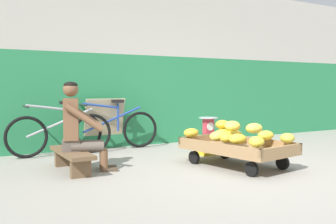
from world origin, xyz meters
TOP-DOWN VIEW (x-y plane):
  - ground_plane at (0.00, 0.00)m, footprint 80.00×80.00m
  - back_wall at (0.00, 3.01)m, footprint 16.00×0.30m
  - banana_cart at (0.19, 0.47)m, footprint 1.07×1.56m
  - banana_pile at (0.14, 0.44)m, footprint 1.03×1.40m
  - low_bench at (-1.83, 1.26)m, footprint 0.30×1.10m
  - vendor_seated at (-1.75, 1.24)m, footprint 0.73×0.60m
  - plastic_crate at (0.42, 1.45)m, footprint 0.36×0.28m
  - weighing_scale at (0.42, 1.45)m, footprint 0.30×0.30m
  - bicycle_near_left at (-1.67, 2.50)m, footprint 1.66×0.48m
  - bicycle_far_left at (-0.74, 2.65)m, footprint 1.66×0.48m
  - sign_board at (-0.83, 2.82)m, footprint 0.70×0.24m

SIDE VIEW (x-z plane):
  - ground_plane at x=0.00m, z-range 0.00..0.00m
  - plastic_crate at x=0.42m, z-range 0.00..0.30m
  - low_bench at x=-1.83m, z-range 0.06..0.33m
  - banana_cart at x=0.19m, z-range 0.06..0.42m
  - bicycle_near_left at x=-1.67m, z-range -0.08..0.78m
  - bicycle_far_left at x=-0.74m, z-range -0.08..0.78m
  - sign_board at x=-0.83m, z-range 0.00..0.88m
  - weighing_scale at x=0.42m, z-range 0.31..0.60m
  - banana_pile at x=0.14m, z-range 0.33..0.59m
  - vendor_seated at x=-1.75m, z-range 0.00..1.14m
  - back_wall at x=0.00m, z-range 0.00..3.05m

